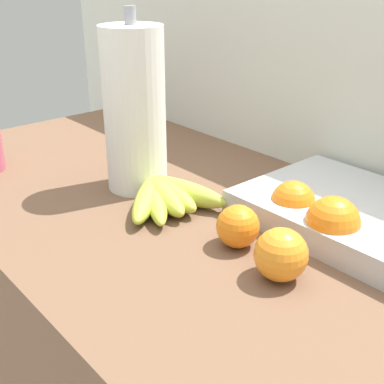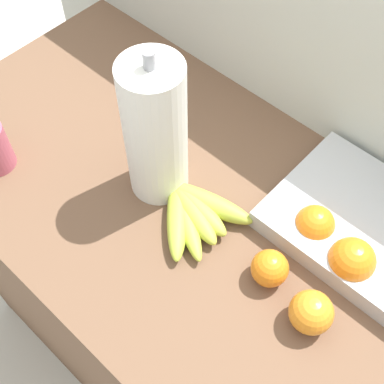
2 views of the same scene
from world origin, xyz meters
name	(u,v)px [view 1 (image 1 of 2)]	position (x,y,z in m)	size (l,w,h in m)	color
wall_back	(326,289)	(0.00, 0.34, 0.65)	(1.89, 0.06, 1.30)	silver
banana_bunch	(164,195)	(-0.13, -0.01, 0.95)	(0.20, 0.18, 0.04)	#B7CD3F
orange_right	(238,226)	(0.06, -0.02, 0.96)	(0.07, 0.07, 0.07)	orange
orange_center	(293,203)	(0.06, 0.10, 0.97)	(0.07, 0.07, 0.07)	orange
orange_back_left	(332,223)	(0.15, 0.08, 0.97)	(0.08, 0.08, 0.08)	orange
orange_back_right	(281,255)	(0.16, -0.04, 0.97)	(0.07, 0.07, 0.07)	orange
paper_towel_roll	(135,110)	(-0.22, 0.00, 1.08)	(0.11, 0.11, 0.33)	white
sink_basin	(377,220)	(0.18, 0.17, 0.95)	(0.42, 0.26, 0.24)	#B7BABF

